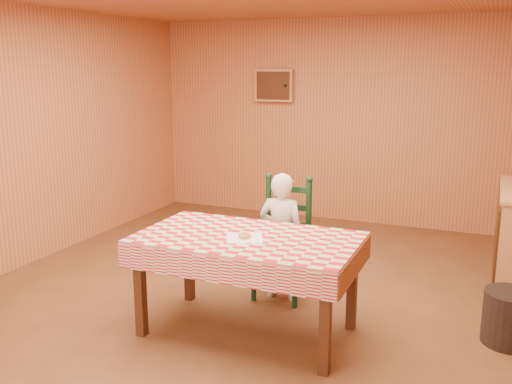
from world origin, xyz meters
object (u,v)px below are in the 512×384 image
Objects in this scene: seated_child at (281,236)px; ladder_chair at (284,241)px; storage_bin at (511,318)px; dining_table at (248,247)px.

ladder_chair is at bearing -90.00° from seated_child.
dining_table is at bearing -162.51° from storage_bin.
storage_bin is (1.86, 0.59, -0.49)m from dining_table.
seated_child is at bearing -90.00° from ladder_chair.
storage_bin is at bearing -6.17° from ladder_chair.
ladder_chair is 0.96× the size of seated_child.
seated_child reaches higher than ladder_chair.
ladder_chair is 1.90m from storage_bin.
ladder_chair is (0.00, 0.79, -0.18)m from dining_table.
dining_table is 0.81m from ladder_chair.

